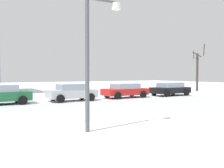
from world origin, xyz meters
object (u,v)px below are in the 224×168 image
at_px(street_lamp, 94,48).
at_px(parked_car_red, 125,90).
at_px(parked_car_black, 170,89).
at_px(parked_car_green, 1,94).
at_px(parked_car_silver, 72,92).

xyz_separation_m(street_lamp, parked_car_red, (8.43, 11.05, -2.46)).
bearing_deg(parked_car_red, parked_car_black, -2.20).
xyz_separation_m(parked_car_red, parked_car_black, (5.30, -0.20, 0.00)).
bearing_deg(parked_car_red, street_lamp, -127.32).
xyz_separation_m(parked_car_green, parked_car_silver, (5.30, -0.20, -0.01)).
bearing_deg(parked_car_red, parked_car_silver, -176.87).
distance_m(street_lamp, parked_car_silver, 11.47).
xyz_separation_m(street_lamp, parked_car_silver, (3.13, 10.76, -2.43)).
height_order(street_lamp, parked_car_black, street_lamp).
distance_m(parked_car_silver, parked_car_black, 10.60).
relative_size(parked_car_green, parked_car_black, 1.00).
height_order(parked_car_silver, parked_car_black, parked_car_silver).
relative_size(street_lamp, parked_car_green, 1.25).
bearing_deg(street_lamp, parked_car_red, 52.68).
distance_m(street_lamp, parked_car_red, 14.11).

